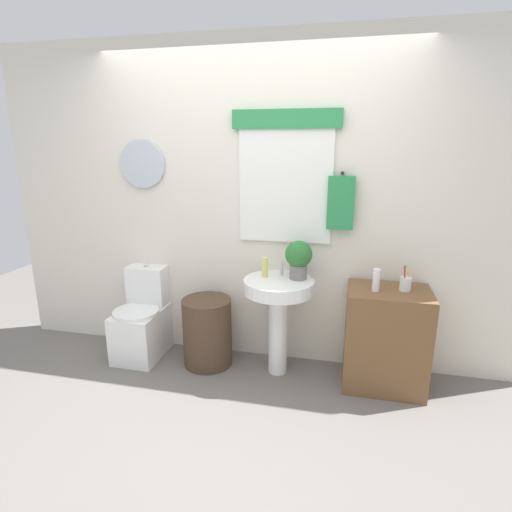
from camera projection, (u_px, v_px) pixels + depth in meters
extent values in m
plane|color=slate|center=(216.00, 436.00, 2.58)|extent=(8.00, 8.00, 0.00)
cube|color=silver|center=(256.00, 206.00, 3.32)|extent=(4.40, 0.10, 2.60)
cube|color=white|center=(285.00, 186.00, 3.16)|extent=(0.73, 0.03, 0.87)
cube|color=#2D894C|center=(286.00, 119.00, 3.01)|extent=(0.83, 0.04, 0.14)
cylinder|color=silver|center=(142.00, 164.00, 3.37)|extent=(0.39, 0.03, 0.39)
cylinder|color=black|center=(342.00, 173.00, 3.02)|extent=(0.02, 0.06, 0.02)
cube|color=#2D894C|center=(341.00, 203.00, 3.06)|extent=(0.20, 0.05, 0.40)
cube|color=white|center=(142.00, 333.00, 3.53)|extent=(0.36, 0.50, 0.42)
cylinder|color=white|center=(136.00, 312.00, 3.41)|extent=(0.38, 0.38, 0.03)
cube|color=white|center=(148.00, 285.00, 3.59)|extent=(0.34, 0.18, 0.34)
cylinder|color=silver|center=(146.00, 265.00, 3.54)|extent=(0.04, 0.04, 0.02)
cylinder|color=#4C3828|center=(207.00, 332.00, 3.38)|extent=(0.40, 0.40, 0.57)
cylinder|color=white|center=(278.00, 333.00, 3.24)|extent=(0.15, 0.15, 0.69)
cylinder|color=white|center=(279.00, 286.00, 3.13)|extent=(0.54, 0.54, 0.10)
cylinder|color=silver|center=(282.00, 269.00, 3.22)|extent=(0.03, 0.03, 0.10)
cube|color=brown|center=(386.00, 338.00, 3.05)|extent=(0.59, 0.44, 0.77)
cylinder|color=#DBD166|center=(265.00, 267.00, 3.17)|extent=(0.05, 0.05, 0.15)
cylinder|color=slate|center=(298.00, 272.00, 3.13)|extent=(0.13, 0.13, 0.11)
sphere|color=#2D7033|center=(299.00, 254.00, 3.09)|extent=(0.21, 0.21, 0.21)
cylinder|color=white|center=(376.00, 280.00, 2.91)|extent=(0.05, 0.05, 0.17)
cylinder|color=silver|center=(405.00, 284.00, 2.93)|extent=(0.08, 0.08, 0.10)
cylinder|color=yellow|center=(409.00, 278.00, 2.91)|extent=(0.01, 0.02, 0.18)
cylinder|color=green|center=(404.00, 277.00, 2.93)|extent=(0.02, 0.02, 0.18)
cylinder|color=red|center=(405.00, 278.00, 2.91)|extent=(0.03, 0.02, 0.18)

